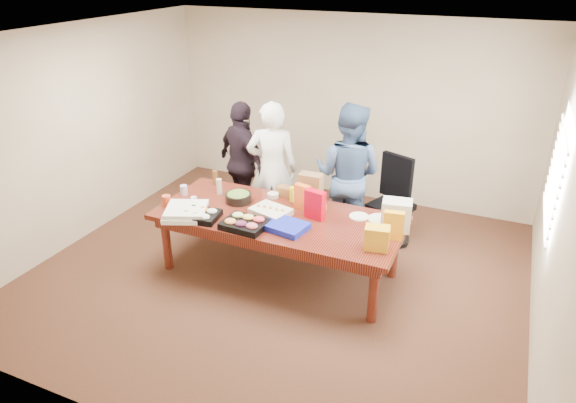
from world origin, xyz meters
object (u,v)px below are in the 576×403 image
at_px(conference_table, 279,244).
at_px(person_right, 348,175).
at_px(salad_bowl, 238,198).
at_px(sheet_cake, 271,212).
at_px(office_chair, 391,203).
at_px(person_center, 272,170).

bearing_deg(conference_table, person_right, 66.35).
height_order(person_right, salad_bowl, person_right).
distance_m(person_right, sheet_cake, 1.22).
xyz_separation_m(person_right, sheet_cake, (-0.56, -1.08, -0.13)).
height_order(conference_table, office_chair, office_chair).
bearing_deg(office_chair, sheet_cake, -108.18).
bearing_deg(person_center, person_right, 171.16).
distance_m(person_right, salad_bowl, 1.41).
relative_size(person_right, salad_bowl, 5.86).
distance_m(conference_table, office_chair, 1.62).
xyz_separation_m(conference_table, office_chair, (1.00, 1.27, 0.16)).
distance_m(conference_table, sheet_cake, 0.42).
bearing_deg(person_right, salad_bowl, 44.06).
relative_size(person_right, sheet_cake, 4.35).
bearing_deg(salad_bowl, person_right, 41.17).
bearing_deg(sheet_cake, person_right, 77.92).
bearing_deg(office_chair, salad_bowl, -122.42).
height_order(person_right, sheet_cake, person_right).
bearing_deg(salad_bowl, person_center, 83.00).
xyz_separation_m(conference_table, person_center, (-0.50, 0.89, 0.52)).
bearing_deg(office_chair, person_right, -137.14).
bearing_deg(conference_table, salad_bowl, 166.54).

